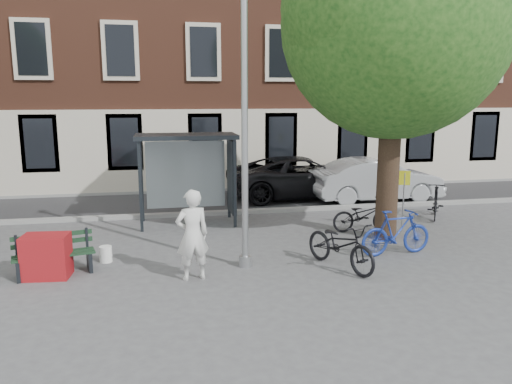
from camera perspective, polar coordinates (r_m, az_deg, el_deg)
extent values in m
plane|color=#4C4C4F|center=(11.06, -1.24, -8.49)|extent=(90.00, 90.00, 0.00)
cube|color=#28282B|center=(17.76, -5.12, -1.11)|extent=(40.00, 4.00, 0.01)
cube|color=gray|center=(15.80, -4.36, -2.38)|extent=(40.00, 0.25, 0.12)
cube|color=gray|center=(19.70, -5.74, 0.23)|extent=(40.00, 0.25, 0.12)
cube|color=brown|center=(23.59, -7.05, 18.87)|extent=(30.00, 8.00, 14.00)
cylinder|color=#9EA0A3|center=(10.46, -1.31, 7.22)|extent=(0.14, 0.14, 6.00)
cylinder|color=#9EA0A3|center=(11.02, -1.24, -7.90)|extent=(0.28, 0.28, 0.24)
cylinder|color=black|center=(13.27, 14.85, 1.97)|extent=(0.56, 0.56, 3.40)
sphere|color=#174314|center=(13.24, 15.66, 18.00)|extent=(5.60, 5.60, 5.60)
sphere|color=#174314|center=(14.08, 18.47, 19.45)|extent=(3.92, 3.92, 3.92)
sphere|color=#174314|center=(12.68, 12.94, 19.82)|extent=(4.20, 4.20, 4.20)
cube|color=#1E2328|center=(13.90, -13.09, 0.56)|extent=(0.08, 0.08, 2.50)
cube|color=#1E2328|center=(14.05, -2.44, 0.94)|extent=(0.08, 0.08, 2.50)
cube|color=#1E2328|center=(15.09, -12.95, 1.35)|extent=(0.08, 0.08, 2.50)
cube|color=#1E2328|center=(15.22, -3.12, 1.70)|extent=(0.08, 0.08, 2.50)
cube|color=#1E2328|center=(14.35, -8.01, 6.32)|extent=(2.85, 1.45, 0.12)
cube|color=#8C999E|center=(15.08, -8.02, 2.00)|extent=(2.34, 0.04, 2.00)
cube|color=#1E2328|center=(14.61, -2.80, 1.82)|extent=(0.12, 1.14, 2.12)
cube|color=#D84C19|center=(14.62, -2.52, 1.82)|extent=(0.02, 0.90, 1.62)
imported|color=silver|center=(10.12, -7.29, -4.89)|extent=(0.75, 0.57, 1.86)
cube|color=#1E2328|center=(11.31, -25.53, -8.03)|extent=(0.19, 0.51, 0.41)
cube|color=#1E2328|center=(11.36, -18.50, -7.44)|extent=(0.19, 0.51, 0.41)
cube|color=#193821|center=(11.09, -22.04, -6.90)|extent=(1.59, 0.50, 0.04)
cube|color=#193821|center=(11.25, -22.09, -6.65)|extent=(1.59, 0.50, 0.04)
cube|color=#193821|center=(11.41, -22.14, -6.42)|extent=(1.59, 0.50, 0.04)
cube|color=#193821|center=(11.45, -22.23, -5.41)|extent=(1.58, 0.43, 0.09)
cube|color=#193821|center=(11.40, -22.29, -4.60)|extent=(1.58, 0.43, 0.09)
imported|color=black|center=(14.05, 12.16, -2.60)|extent=(1.75, 0.62, 0.92)
imported|color=navy|center=(12.14, 15.73, -4.47)|extent=(1.85, 0.70, 1.08)
imported|color=black|center=(10.94, 9.64, -5.94)|extent=(1.43, 2.13, 1.06)
imported|color=black|center=(16.21, 19.86, -1.01)|extent=(1.30, 1.73, 1.03)
imported|color=black|center=(18.48, 5.27, 1.74)|extent=(5.62, 2.89, 1.52)
imported|color=#A1A4A9|center=(18.18, 13.55, 1.34)|extent=(4.65, 1.72, 1.52)
cube|color=maroon|center=(11.14, -22.82, -6.79)|extent=(0.96, 0.69, 0.90)
cylinder|color=white|center=(11.79, -16.80, -6.81)|extent=(0.31, 0.31, 0.36)
cylinder|color=#9EA0A3|center=(14.15, 16.48, -1.19)|extent=(0.04, 0.04, 1.65)
cube|color=yellow|center=(14.03, 16.63, 1.56)|extent=(0.28, 0.14, 0.38)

